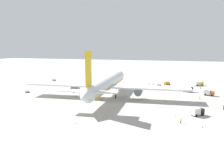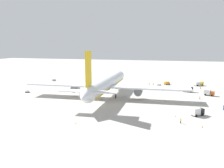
% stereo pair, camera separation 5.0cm
% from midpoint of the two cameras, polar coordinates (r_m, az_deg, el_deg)
% --- Properties ---
extents(ground_plane, '(600.00, 600.00, 0.00)m').
position_cam_midpoint_polar(ground_plane, '(119.51, -1.19, -3.00)').
color(ground_plane, '#ADA8A0').
extents(airliner, '(72.17, 80.61, 23.35)m').
position_cam_midpoint_polar(airliner, '(116.96, -1.34, 0.02)').
color(airliner, silver).
rests_on(airliner, ground).
extents(service_truck_1, '(5.89, 6.31, 2.48)m').
position_cam_midpoint_polar(service_truck_1, '(161.13, 20.07, 0.13)').
color(service_truck_1, yellow).
rests_on(service_truck_1, ground).
extents(service_truck_2, '(3.78, 5.31, 3.00)m').
position_cam_midpoint_polar(service_truck_2, '(130.87, 22.25, -1.91)').
color(service_truck_2, '#BF4C14').
rests_on(service_truck_2, ground).
extents(service_truck_3, '(3.14, 5.86, 3.14)m').
position_cam_midpoint_polar(service_truck_3, '(137.48, 17.65, -1.10)').
color(service_truck_3, black).
rests_on(service_truck_3, ground).
extents(service_truck_5, '(5.14, 5.15, 2.90)m').
position_cam_midpoint_polar(service_truck_5, '(92.38, 19.77, -6.21)').
color(service_truck_5, black).
rests_on(service_truck_5, ground).
extents(service_van, '(4.35, 3.83, 1.97)m').
position_cam_midpoint_polar(service_van, '(159.45, 13.05, 0.22)').
color(service_van, orange).
rests_on(service_van, ground).
extents(baggage_cart_0, '(3.03, 2.37, 1.23)m').
position_cam_midpoint_polar(baggage_cart_0, '(154.21, 11.26, -0.15)').
color(baggage_cart_0, '#595B60').
rests_on(baggage_cart_0, ground).
extents(baggage_cart_1, '(2.21, 2.92, 1.31)m').
position_cam_midpoint_polar(baggage_cart_1, '(137.34, -19.66, -1.63)').
color(baggage_cart_1, '#26598C').
rests_on(baggage_cart_1, ground).
extents(baggage_cart_2, '(3.37, 2.26, 1.39)m').
position_cam_midpoint_polar(baggage_cart_2, '(177.19, -13.78, 0.99)').
color(baggage_cart_2, gray).
rests_on(baggage_cart_2, ground).
extents(ground_worker_0, '(0.53, 0.53, 1.62)m').
position_cam_midpoint_polar(ground_worker_0, '(155.16, 9.87, -0.00)').
color(ground_worker_0, '#3F3F47').
rests_on(ground_worker_0, ground).
extents(ground_worker_1, '(0.52, 0.52, 1.76)m').
position_cam_midpoint_polar(ground_worker_1, '(155.44, 8.92, 0.07)').
color(ground_worker_1, navy).
rests_on(ground_worker_1, ground).
extents(ground_worker_2, '(0.56, 0.56, 1.64)m').
position_cam_midpoint_polar(ground_worker_2, '(149.54, 20.51, -0.79)').
color(ground_worker_2, black).
rests_on(ground_worker_2, ground).
extents(ground_worker_3, '(0.56, 0.56, 1.69)m').
position_cam_midpoint_polar(ground_worker_3, '(120.68, 20.37, -3.05)').
color(ground_worker_3, navy).
rests_on(ground_worker_3, ground).
extents(ground_worker_4, '(0.53, 0.53, 1.79)m').
position_cam_midpoint_polar(ground_worker_4, '(82.01, 16.18, -8.44)').
color(ground_worker_4, navy).
rests_on(ground_worker_4, ground).
extents(traffic_cone_0, '(0.36, 0.36, 0.55)m').
position_cam_midpoint_polar(traffic_cone_0, '(143.51, 18.87, -1.33)').
color(traffic_cone_0, orange).
rests_on(traffic_cone_0, ground).
extents(traffic_cone_1, '(0.36, 0.36, 0.55)m').
position_cam_midpoint_polar(traffic_cone_1, '(89.11, 15.09, -7.41)').
color(traffic_cone_1, orange).
rests_on(traffic_cone_1, ground).
extents(traffic_cone_3, '(0.36, 0.36, 0.55)m').
position_cam_midpoint_polar(traffic_cone_3, '(80.37, 20.93, -9.54)').
color(traffic_cone_3, orange).
rests_on(traffic_cone_3, ground).
extents(traffic_cone_4, '(0.36, 0.36, 0.55)m').
position_cam_midpoint_polar(traffic_cone_4, '(79.33, -8.68, -9.26)').
color(traffic_cone_4, orange).
rests_on(traffic_cone_4, ground).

